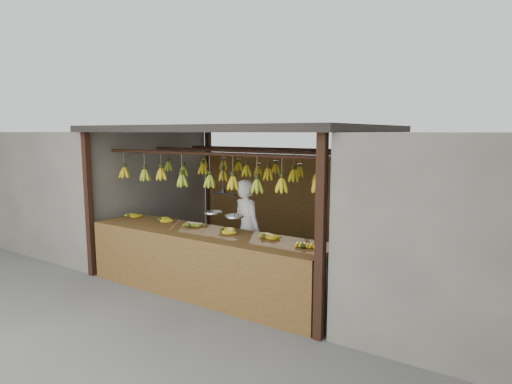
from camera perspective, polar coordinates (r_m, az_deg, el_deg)
The scene contains 9 objects.
ground at distance 7.25m, azimuth -1.31°, elevation -10.51°, with size 80.00×80.00×0.00m, color #5B5B57.
stall at distance 7.15m, azimuth 0.12°, elevation 5.36°, with size 4.30×3.30×2.40m.
neighbor_left at distance 9.45m, azimuth -19.69°, elevation 0.55°, with size 3.00×3.00×2.30m, color slate.
neighbor_right at distance 5.80m, azimuth 29.63°, elevation -4.54°, with size 3.00×3.00×2.30m, color slate.
counter at distance 6.08m, azimuth -7.60°, elevation -7.23°, with size 3.76×0.86×0.96m.
hanging_bananas at distance 6.90m, azimuth -1.38°, elevation 2.44°, with size 3.63×2.23×0.38m.
balance_scale at distance 5.99m, azimuth -4.37°, elevation -2.50°, with size 0.68×0.31×0.85m.
vendor at distance 6.67m, azimuth -1.14°, elevation -5.08°, with size 0.58×0.38×1.58m, color white.
bag_bundles at distance 7.40m, azimuth 17.29°, elevation -2.49°, with size 0.08×0.26×1.28m.
Camera 1 is at (3.87, -5.68, 2.31)m, focal length 30.00 mm.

